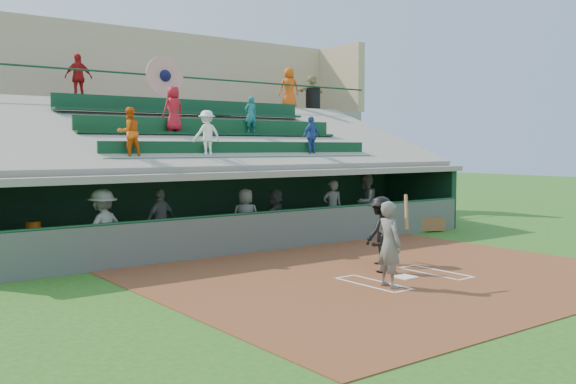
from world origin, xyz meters
TOP-DOWN VIEW (x-y plane):
  - ground at (0.00, 0.00)m, footprint 100.00×100.00m
  - dirt_slab at (0.00, 0.50)m, footprint 11.00×9.00m
  - home_plate at (0.00, 0.00)m, footprint 0.43×0.43m
  - batters_box_chalk at (0.00, 0.00)m, footprint 2.65×1.85m
  - dugout_floor at (0.00, 6.75)m, footprint 16.00×3.50m
  - concourse_slab at (0.00, 13.50)m, footprint 20.00×3.00m
  - grandstand at (-0.01, 10.51)m, footprint 20.40×10.40m
  - batter_at_plate at (-1.00, -0.46)m, footprint 0.88×0.78m
  - catcher at (0.06, 0.75)m, footprint 0.75×0.68m
  - home_umpire at (0.80, 1.58)m, footprint 1.21×0.85m
  - dugout_bench at (0.06, 7.94)m, footprint 14.36×6.63m
  - white_table at (-6.37, 6.52)m, footprint 0.99×0.86m
  - water_cooler at (-6.31, 6.52)m, footprint 0.36×0.36m
  - dugout_player_a at (-5.03, 5.26)m, footprint 1.41×1.10m
  - dugout_player_b at (-3.00, 6.28)m, footprint 1.14×0.77m
  - dugout_player_c at (-0.51, 5.80)m, footprint 0.98×0.81m
  - dugout_player_d at (1.39, 6.92)m, footprint 1.46×1.22m
  - dugout_player_e at (3.09, 6.08)m, footprint 0.79×0.66m
  - dugout_player_f at (4.88, 6.36)m, footprint 1.14×1.00m
  - trash_bin at (7.41, 12.38)m, footprint 0.65×0.65m
  - concourse_staff_a at (-2.82, 13.11)m, footprint 1.01×0.44m
  - concourse_staff_b at (5.91, 12.16)m, footprint 1.01×0.85m
  - concourse_staff_c at (7.41, 12.49)m, footprint 1.48×0.47m

SIDE VIEW (x-z plane):
  - ground at x=0.00m, z-range 0.00..0.00m
  - dirt_slab at x=0.00m, z-range 0.00..0.02m
  - dugout_floor at x=0.00m, z-range 0.00..0.04m
  - batters_box_chalk at x=0.00m, z-range 0.02..0.03m
  - home_plate at x=0.00m, z-range 0.02..0.05m
  - dugout_bench at x=0.06m, z-range 0.04..0.50m
  - white_table at x=-6.37m, z-range 0.04..0.77m
  - catcher at x=0.06m, z-range 0.02..1.27m
  - dugout_player_d at x=1.39m, z-range 0.04..1.61m
  - home_umpire at x=0.80m, z-range 0.02..1.73m
  - dugout_player_c at x=-0.51m, z-range 0.04..1.76m
  - batter_at_plate at x=-1.00m, z-range -0.04..1.92m
  - dugout_player_b at x=-3.00m, z-range 0.04..1.84m
  - water_cooler at x=-6.31m, z-range 0.77..1.13m
  - dugout_player_e at x=3.09m, z-range 0.04..1.88m
  - dugout_player_a at x=-5.03m, z-range 0.04..1.95m
  - dugout_player_f at x=4.88m, z-range 0.04..2.03m
  - grandstand at x=-0.01m, z-range -1.64..6.16m
  - concourse_slab at x=0.00m, z-range 0.00..4.60m
  - trash_bin at x=7.41m, z-range 4.60..5.57m
  - concourse_staff_c at x=7.41m, z-range 4.60..6.19m
  - concourse_staff_a at x=-2.82m, z-range 4.60..6.30m
  - concourse_staff_b at x=5.91m, z-range 4.60..6.35m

